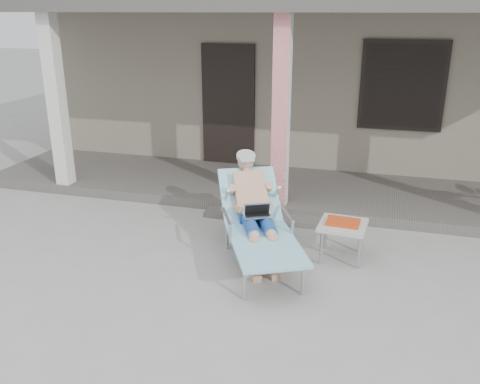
% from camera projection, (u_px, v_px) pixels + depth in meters
% --- Properties ---
extents(ground, '(60.00, 60.00, 0.00)m').
position_uv_depth(ground, '(239.00, 286.00, 5.43)').
color(ground, '#9E9E99').
rests_on(ground, ground).
extents(house, '(10.40, 5.40, 3.30)m').
position_uv_depth(house, '(321.00, 66.00, 10.76)').
color(house, gray).
rests_on(house, ground).
extents(porch_deck, '(10.00, 2.00, 0.15)m').
position_uv_depth(porch_deck, '(289.00, 190.00, 8.13)').
color(porch_deck, '#605B56').
rests_on(porch_deck, ground).
extents(porch_overhang, '(10.00, 2.30, 2.85)m').
position_uv_depth(porch_overhang, '(295.00, 10.00, 7.16)').
color(porch_overhang, silver).
rests_on(porch_overhang, porch_deck).
extents(porch_step, '(2.00, 0.30, 0.07)m').
position_uv_depth(porch_step, '(274.00, 219.00, 7.10)').
color(porch_step, '#605B56').
rests_on(porch_step, ground).
extents(lounger, '(1.42, 1.93, 1.22)m').
position_uv_depth(lounger, '(257.00, 198.00, 5.81)').
color(lounger, '#B7B7BC').
rests_on(lounger, ground).
extents(side_table, '(0.57, 0.57, 0.48)m').
position_uv_depth(side_table, '(343.00, 227.00, 5.91)').
color(side_table, beige).
rests_on(side_table, ground).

